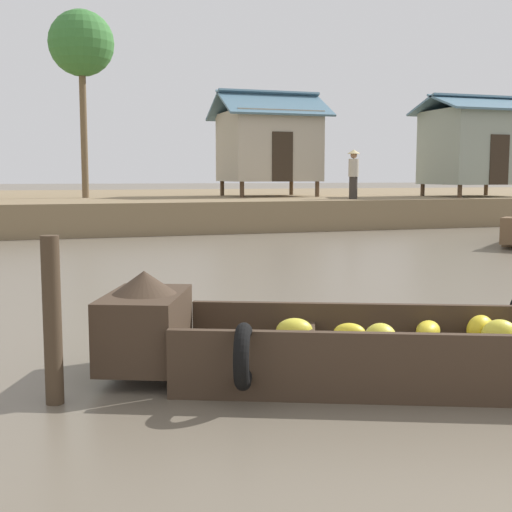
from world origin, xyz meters
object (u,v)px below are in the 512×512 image
Objects in this scene: stilt_house_right at (475,146)px; mooring_post at (52,321)px; banana_boat at (398,343)px; palm_tree_near at (81,45)px; vendor_person at (354,172)px; stilt_house_mid_right at (268,145)px.

stilt_house_right reaches higher than mooring_post.
banana_boat is 21.18m from palm_tree_near.
stilt_house_right reaches higher than banana_boat.
mooring_post is at bearing -133.36° from stilt_house_right.
stilt_house_right is 6.01m from vendor_person.
vendor_person is 18.83m from mooring_post.
palm_tree_near is 10.47m from vendor_person.
vendor_person is (7.51, 16.01, 1.56)m from banana_boat.
stilt_house_right is 3.11× the size of mooring_post.
palm_tree_near reaches higher than banana_boat.
stilt_house_right reaches higher than vendor_person.
stilt_house_mid_right is 0.62× the size of palm_tree_near.
stilt_house_right is 2.44× the size of vendor_person.
mooring_post is at bearing 173.66° from banana_boat.
vendor_person reaches higher than banana_boat.
mooring_post is (-8.74, -19.85, -2.28)m from stilt_house_mid_right.
stilt_house_mid_right is at bearing 66.24° from mooring_post.
banana_boat is 22.01m from stilt_house_right.
banana_boat is 1.24× the size of stilt_house_right.
stilt_house_mid_right is 1.00× the size of stilt_house_right.
vendor_person is at bearing -166.89° from stilt_house_right.
banana_boat is 3.04× the size of vendor_person.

